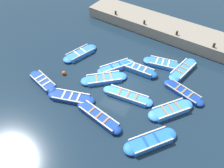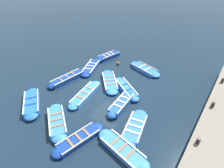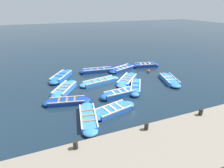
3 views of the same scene
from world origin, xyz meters
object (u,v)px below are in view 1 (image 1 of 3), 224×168
boat_bow_out (43,82)px  boat_alongside (183,93)px  boat_end_of_row (80,53)px  boat_tucked (71,97)px  boat_broadside (128,96)px  boat_outer_right (150,141)px  bollard_mid_north (177,33)px  boat_near_quay (183,70)px  buoy_orange_near (64,73)px  boat_drifting (171,110)px  boat_outer_left (162,64)px  bollard_south (116,13)px  bollard_north (214,45)px  boat_centre (139,70)px  bollard_mid_south (144,22)px  boat_stern_in (104,79)px  boat_mid_row (99,117)px  boat_inner_gap (116,67)px

boat_bow_out → boat_alongside: (5.06, -9.39, -0.02)m
boat_end_of_row → boat_tucked: (-4.32, -2.77, -0.01)m
boat_bow_out → boat_tucked: boat_bow_out is taller
boat_broadside → boat_tucked: 4.10m
boat_outer_right → bollard_mid_north: size_ratio=9.94×
boat_near_quay → buoy_orange_near: boat_near_quay is taller
boat_drifting → boat_bow_out: (-3.00, 9.29, -0.01)m
boat_outer_left → boat_near_quay: boat_near_quay is taller
boat_broadside → bollard_south: bearing=38.4°
boat_near_quay → boat_bow_out: bearing=131.4°
boat_tucked → bollard_north: size_ratio=10.34×
boat_outer_left → boat_centre: bearing=145.5°
boat_alongside → bollard_north: 5.65m
boat_broadside → boat_outer_right: bearing=-127.6°
bollard_mid_south → bollard_south: bearing=90.0°
boat_stern_in → boat_near_quay: (4.49, -4.76, 0.01)m
boat_tucked → bollard_north: 12.63m
boat_bow_out → boat_near_quay: (7.44, -8.44, -0.02)m
bollard_north → buoy_orange_near: bollard_north is taller
boat_mid_row → bollard_north: bearing=-21.0°
boat_end_of_row → boat_stern_in: size_ratio=1.08×
boat_end_of_row → bollard_north: 11.51m
boat_end_of_row → boat_centre: size_ratio=1.08×
boat_drifting → bollard_south: size_ratio=9.60×
boat_drifting → boat_stern_in: 5.61m
boat_broadside → boat_mid_row: size_ratio=1.01×
bollard_north → bollard_mid_south: (0.00, 6.66, 0.00)m
boat_centre → boat_drifting: bearing=-121.5°
boat_drifting → bollard_north: bollard_north is taller
boat_centre → bollard_mid_north: bearing=-10.0°
boat_broadside → boat_stern_in: (0.48, 2.47, 0.00)m
boat_centre → boat_tucked: bearing=154.0°
boat_stern_in → boat_outer_left: bearing=-35.5°
boat_outer_left → bollard_north: bearing=-41.3°
boat_bow_out → bollard_south: size_ratio=9.42×
boat_bow_out → boat_outer_right: 9.23m
boat_bow_out → bollard_north: (10.60, -9.69, 1.04)m
boat_tucked → bollard_south: bollard_south is taller
boat_mid_row → boat_tucked: size_ratio=1.06×
boat_broadside → buoy_orange_near: boat_broadside is taller
boat_near_quay → boat_mid_row: boat_mid_row is taller
boat_drifting → boat_mid_row: size_ratio=0.87×
boat_broadside → boat_outer_left: (4.74, -0.57, 0.00)m
boat_tucked → boat_inner_gap: bearing=-10.6°
boat_mid_row → bollard_mid_south: (10.83, 2.50, 1.03)m
boat_bow_out → boat_alongside: boat_bow_out is taller
boat_end_of_row → bollard_north: (6.24, -9.62, 1.05)m
boat_outer_right → buoy_orange_near: 8.76m
boat_end_of_row → bollard_south: 6.34m
boat_outer_left → buoy_orange_near: size_ratio=11.06×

